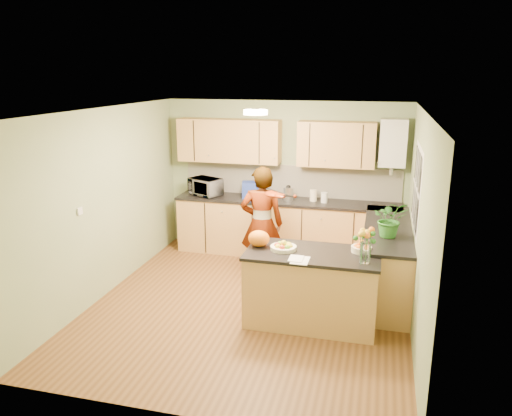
# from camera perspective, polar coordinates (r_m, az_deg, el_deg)

# --- Properties ---
(floor) EXTENTS (4.50, 4.50, 0.00)m
(floor) POSITION_cam_1_polar(r_m,az_deg,el_deg) (6.63, -0.70, -11.01)
(floor) COLOR #583619
(floor) RESTS_ON ground
(ceiling) EXTENTS (4.00, 4.50, 0.02)m
(ceiling) POSITION_cam_1_polar(r_m,az_deg,el_deg) (5.96, -0.78, 11.06)
(ceiling) COLOR white
(ceiling) RESTS_ON wall_back
(wall_back) EXTENTS (4.00, 0.02, 2.50)m
(wall_back) POSITION_cam_1_polar(r_m,az_deg,el_deg) (8.31, 3.27, 3.54)
(wall_back) COLOR gray
(wall_back) RESTS_ON floor
(wall_front) EXTENTS (4.00, 0.02, 2.50)m
(wall_front) POSITION_cam_1_polar(r_m,az_deg,el_deg) (4.17, -8.83, -8.78)
(wall_front) COLOR gray
(wall_front) RESTS_ON floor
(wall_left) EXTENTS (0.02, 4.50, 2.50)m
(wall_left) POSITION_cam_1_polar(r_m,az_deg,el_deg) (6.95, -16.87, 0.56)
(wall_left) COLOR gray
(wall_left) RESTS_ON floor
(wall_right) EXTENTS (0.02, 4.50, 2.50)m
(wall_right) POSITION_cam_1_polar(r_m,az_deg,el_deg) (6.00, 18.04, -1.83)
(wall_right) COLOR gray
(wall_right) RESTS_ON floor
(back_counter) EXTENTS (3.64, 0.62, 0.94)m
(back_counter) POSITION_cam_1_polar(r_m,az_deg,el_deg) (8.21, 3.47, -2.24)
(back_counter) COLOR tan
(back_counter) RESTS_ON floor
(right_counter) EXTENTS (0.62, 2.24, 0.94)m
(right_counter) POSITION_cam_1_polar(r_m,az_deg,el_deg) (7.04, 14.69, -5.75)
(right_counter) COLOR tan
(right_counter) RESTS_ON floor
(splashback) EXTENTS (3.60, 0.02, 0.52)m
(splashback) POSITION_cam_1_polar(r_m,az_deg,el_deg) (8.29, 3.92, 3.15)
(splashback) COLOR white
(splashback) RESTS_ON back_counter
(upper_cabinets) EXTENTS (3.20, 0.34, 0.70)m
(upper_cabinets) POSITION_cam_1_polar(r_m,az_deg,el_deg) (8.08, 1.87, 7.54)
(upper_cabinets) COLOR tan
(upper_cabinets) RESTS_ON wall_back
(boiler) EXTENTS (0.40, 0.30, 0.86)m
(boiler) POSITION_cam_1_polar(r_m,az_deg,el_deg) (7.90, 15.40, 7.17)
(boiler) COLOR silver
(boiler) RESTS_ON wall_back
(window_right) EXTENTS (0.01, 1.30, 1.05)m
(window_right) POSITION_cam_1_polar(r_m,az_deg,el_deg) (6.51, 17.90, 2.22)
(window_right) COLOR silver
(window_right) RESTS_ON wall_right
(light_switch) EXTENTS (0.02, 0.09, 0.09)m
(light_switch) POSITION_cam_1_polar(r_m,az_deg,el_deg) (6.45, -19.50, -0.34)
(light_switch) COLOR silver
(light_switch) RESTS_ON wall_left
(ceiling_lamp) EXTENTS (0.30, 0.30, 0.07)m
(ceiling_lamp) POSITION_cam_1_polar(r_m,az_deg,el_deg) (6.25, -0.06, 10.91)
(ceiling_lamp) COLOR #FFEABF
(ceiling_lamp) RESTS_ON ceiling
(peninsula_island) EXTENTS (1.57, 0.80, 0.90)m
(peninsula_island) POSITION_cam_1_polar(r_m,az_deg,el_deg) (6.07, 6.37, -9.01)
(peninsula_island) COLOR tan
(peninsula_island) RESTS_ON floor
(fruit_dish) EXTENTS (0.31, 0.31, 0.11)m
(fruit_dish) POSITION_cam_1_polar(r_m,az_deg,el_deg) (5.94, 3.16, -4.38)
(fruit_dish) COLOR beige
(fruit_dish) RESTS_ON peninsula_island
(orange_bowl) EXTENTS (0.24, 0.24, 0.14)m
(orange_bowl) POSITION_cam_1_polar(r_m,az_deg,el_deg) (5.98, 11.95, -4.41)
(orange_bowl) COLOR beige
(orange_bowl) RESTS_ON peninsula_island
(flower_vase) EXTENTS (0.27, 0.27, 0.51)m
(flower_vase) POSITION_cam_1_polar(r_m,az_deg,el_deg) (5.58, 12.46, -2.88)
(flower_vase) COLOR silver
(flower_vase) RESTS_ON peninsula_island
(orange_bag) EXTENTS (0.30, 0.27, 0.20)m
(orange_bag) POSITION_cam_1_polar(r_m,az_deg,el_deg) (6.03, 0.33, -3.50)
(orange_bag) COLOR orange
(orange_bag) RESTS_ON peninsula_island
(papers) EXTENTS (0.19, 0.26, 0.01)m
(papers) POSITION_cam_1_polar(r_m,az_deg,el_deg) (5.64, 5.06, -5.94)
(papers) COLOR white
(papers) RESTS_ON peninsula_island
(violinist) EXTENTS (0.68, 0.51, 1.68)m
(violinist) POSITION_cam_1_polar(r_m,az_deg,el_deg) (7.12, 0.66, -1.84)
(violinist) COLOR tan
(violinist) RESTS_ON floor
(violin) EXTENTS (0.62, 0.54, 0.16)m
(violin) POSITION_cam_1_polar(r_m,az_deg,el_deg) (6.74, 1.89, 1.60)
(violin) COLOR #4C0D04
(violin) RESTS_ON violinist
(microwave) EXTENTS (0.62, 0.54, 0.29)m
(microwave) POSITION_cam_1_polar(r_m,az_deg,el_deg) (8.40, -5.81, 2.45)
(microwave) COLOR silver
(microwave) RESTS_ON back_counter
(blue_box) EXTENTS (0.38, 0.31, 0.26)m
(blue_box) POSITION_cam_1_polar(r_m,az_deg,el_deg) (8.18, -0.43, 2.09)
(blue_box) COLOR navy
(blue_box) RESTS_ON back_counter
(kettle) EXTENTS (0.16, 0.16, 0.29)m
(kettle) POSITION_cam_1_polar(r_m,az_deg,el_deg) (8.02, 3.71, 1.71)
(kettle) COLOR silver
(kettle) RESTS_ON back_counter
(jar_cream) EXTENTS (0.13, 0.13, 0.18)m
(jar_cream) POSITION_cam_1_polar(r_m,az_deg,el_deg) (8.03, 6.58, 1.44)
(jar_cream) COLOR beige
(jar_cream) RESTS_ON back_counter
(jar_white) EXTENTS (0.13, 0.13, 0.16)m
(jar_white) POSITION_cam_1_polar(r_m,az_deg,el_deg) (7.95, 7.81, 1.20)
(jar_white) COLOR silver
(jar_white) RESTS_ON back_counter
(potted_plant) EXTENTS (0.46, 0.41, 0.47)m
(potted_plant) POSITION_cam_1_polar(r_m,az_deg,el_deg) (6.42, 15.11, -1.21)
(potted_plant) COLOR #2B6F25
(potted_plant) RESTS_ON right_counter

